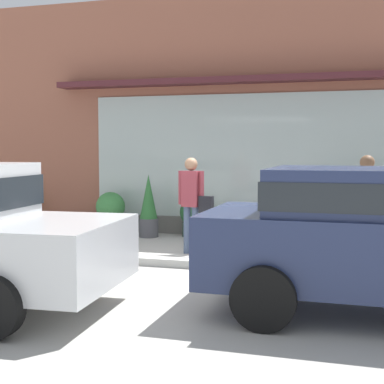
# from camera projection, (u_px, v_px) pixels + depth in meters

# --- Properties ---
(ground_plane) EXTENTS (60.00, 60.00, 0.00)m
(ground_plane) POSITION_uv_depth(u_px,v_px,m) (191.00, 265.00, 8.68)
(ground_plane) COLOR #B2AFA8
(curb_strip) EXTENTS (14.00, 0.24, 0.12)m
(curb_strip) POSITION_uv_depth(u_px,v_px,m) (187.00, 263.00, 8.49)
(curb_strip) COLOR #B2B2AD
(curb_strip) RESTS_ON ground_plane
(storefront) EXTENTS (14.00, 0.81, 4.93)m
(storefront) POSITION_uv_depth(u_px,v_px,m) (235.00, 117.00, 11.54)
(storefront) COLOR #935642
(storefront) RESTS_ON ground_plane
(fire_hydrant) EXTENTS (0.43, 0.40, 0.83)m
(fire_hydrant) POSITION_uv_depth(u_px,v_px,m) (234.00, 232.00, 9.21)
(fire_hydrant) COLOR #B2B2B7
(fire_hydrant) RESTS_ON ground_plane
(pedestrian_with_handbag) EXTENTS (0.64, 0.24, 1.63)m
(pedestrian_with_handbag) POSITION_uv_depth(u_px,v_px,m) (192.00, 199.00, 9.50)
(pedestrian_with_handbag) COLOR #475675
(pedestrian_with_handbag) RESTS_ON ground_plane
(pedestrian_passerby) EXTENTS (0.48, 0.26, 1.68)m
(pedestrian_passerby) POSITION_uv_depth(u_px,v_px,m) (366.00, 199.00, 8.80)
(pedestrian_passerby) COLOR #232328
(pedestrian_passerby) RESTS_ON ground_plane
(potted_plant_low_front) EXTENTS (0.32, 0.32, 0.64)m
(potted_plant_low_front) POSITION_uv_depth(u_px,v_px,m) (340.00, 229.00, 10.29)
(potted_plant_low_front) COLOR #9E6042
(potted_plant_low_front) RESTS_ON ground_plane
(potted_plant_window_center) EXTENTS (0.59, 0.59, 0.79)m
(potted_plant_window_center) POSITION_uv_depth(u_px,v_px,m) (194.00, 216.00, 11.40)
(potted_plant_window_center) COLOR #33473D
(potted_plant_window_center) RESTS_ON ground_plane
(potted_plant_near_hydrant) EXTENTS (0.61, 0.61, 0.88)m
(potted_plant_near_hydrant) POSITION_uv_depth(u_px,v_px,m) (111.00, 211.00, 11.71)
(potted_plant_near_hydrant) COLOR #33473D
(potted_plant_near_hydrant) RESTS_ON ground_plane
(potted_plant_window_right) EXTENTS (0.59, 0.59, 0.85)m
(potted_plant_window_right) POSITION_uv_depth(u_px,v_px,m) (22.00, 208.00, 12.60)
(potted_plant_window_right) COLOR #9E6042
(potted_plant_window_right) RESTS_ON ground_plane
(potted_plant_corner_tall) EXTENTS (0.39, 0.39, 1.27)m
(potted_plant_corner_tall) POSITION_uv_depth(u_px,v_px,m) (149.00, 207.00, 11.33)
(potted_plant_corner_tall) COLOR #4C4C51
(potted_plant_corner_tall) RESTS_ON ground_plane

